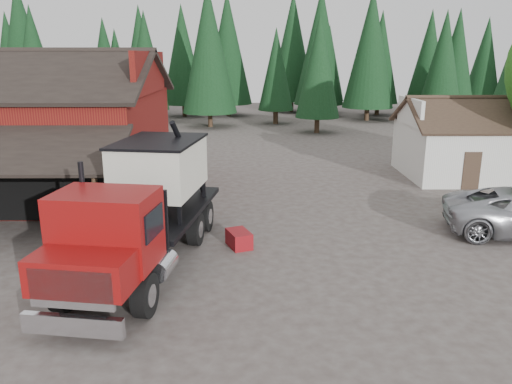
{
  "coord_description": "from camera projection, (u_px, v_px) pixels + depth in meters",
  "views": [
    {
      "loc": [
        0.0,
        -15.22,
        6.8
      ],
      "look_at": [
        0.19,
        3.01,
        1.8
      ],
      "focal_mm": 35.0,
      "sensor_mm": 36.0,
      "label": 1
    }
  ],
  "objects": [
    {
      "name": "ground",
      "position": [
        251.0,
        269.0,
        16.48
      ],
      "size": [
        120.0,
        120.0,
        0.0
      ],
      "primitive_type": "plane",
      "color": "#453B36",
      "rests_on": "ground"
    },
    {
      "name": "red_barn",
      "position": [
        34.0,
        140.0,
        25.2
      ],
      "size": [
        12.8,
        13.63,
        7.18
      ],
      "color": "maroon",
      "rests_on": "ground"
    },
    {
      "name": "farmhouse",
      "position": [
        476.0,
        148.0,
        28.69
      ],
      "size": [
        8.6,
        6.42,
        4.65
      ],
      "color": "silver",
      "rests_on": "ground"
    },
    {
      "name": "conifer_backdrop",
      "position": [
        251.0,
        117.0,
        56.98
      ],
      "size": [
        76.0,
        16.0,
        16.0
      ],
      "primitive_type": null,
      "color": "black",
      "rests_on": "ground"
    },
    {
      "name": "near_pine_b",
      "position": [
        319.0,
        66.0,
        43.91
      ],
      "size": [
        3.96,
        3.96,
        10.4
      ],
      "color": "#382619",
      "rests_on": "ground"
    },
    {
      "name": "near_pine_d",
      "position": [
        209.0,
        49.0,
        47.27
      ],
      "size": [
        5.28,
        5.28,
        13.4
      ],
      "color": "#382619",
      "rests_on": "ground"
    },
    {
      "name": "feed_truck",
      "position": [
        144.0,
        203.0,
        16.28
      ],
      "size": [
        4.16,
        10.41,
        4.57
      ],
      "rotation": [
        0.0,
        0.0,
        -0.15
      ],
      "color": "black",
      "rests_on": "ground"
    },
    {
      "name": "equip_box",
      "position": [
        239.0,
        239.0,
        18.29
      ],
      "size": [
        1.06,
        1.28,
        0.6
      ],
      "primitive_type": "cube",
      "rotation": [
        0.0,
        0.0,
        0.38
      ],
      "color": "maroon",
      "rests_on": "ground"
    }
  ]
}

